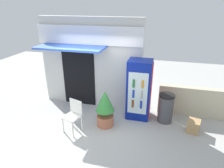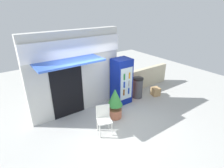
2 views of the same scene
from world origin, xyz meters
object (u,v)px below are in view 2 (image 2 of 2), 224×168
(potted_plant_near_shop, at_px, (115,102))
(cardboard_box, at_px, (156,91))
(drink_cooler, at_px, (122,81))
(trash_bin, at_px, (138,88))
(plastic_chair, at_px, (104,117))

(potted_plant_near_shop, distance_m, cardboard_box, 2.55)
(drink_cooler, bearing_deg, trash_bin, -4.90)
(potted_plant_near_shop, bearing_deg, cardboard_box, 7.22)
(drink_cooler, bearing_deg, cardboard_box, -14.58)
(plastic_chair, height_order, potted_plant_near_shop, potted_plant_near_shop)
(plastic_chair, bearing_deg, potted_plant_near_shop, 30.57)
(potted_plant_near_shop, distance_m, trash_bin, 1.84)
(drink_cooler, bearing_deg, potted_plant_near_shop, -139.75)
(trash_bin, bearing_deg, plastic_chair, -155.63)
(trash_bin, bearing_deg, drink_cooler, 175.10)
(potted_plant_near_shop, relative_size, trash_bin, 1.24)
(drink_cooler, relative_size, trash_bin, 2.07)
(cardboard_box, bearing_deg, drink_cooler, 165.42)
(drink_cooler, distance_m, potted_plant_near_shop, 1.19)
(plastic_chair, relative_size, cardboard_box, 2.55)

